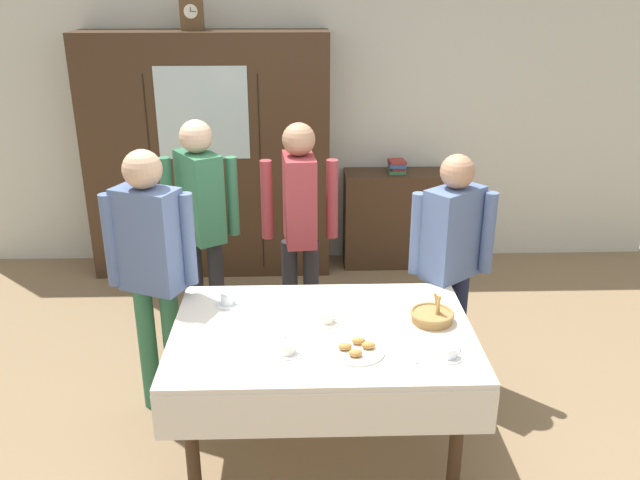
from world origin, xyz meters
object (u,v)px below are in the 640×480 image
Objects in this scene: mantel_clock at (192,15)px; spoon_far_right at (281,336)px; tea_cup_mid_left at (449,353)px; person_near_right_end at (300,216)px; person_by_cabinet at (201,213)px; tea_cup_back_edge at (287,349)px; person_behind_table_left at (151,259)px; tea_cup_far_right at (228,301)px; bookshelf_low at (395,219)px; spoon_near_right at (412,362)px; tea_cup_near_right at (327,319)px; bread_basket at (432,316)px; spoon_mid_right at (364,303)px; person_beside_shelf at (451,251)px; dining_table at (322,349)px; wall_cabinet at (209,157)px; pastry_plate at (357,349)px; book_stack at (397,166)px.

spoon_far_right is at bearing -74.18° from mantel_clock.
tea_cup_mid_left is 0.08× the size of person_near_right_end.
person_by_cabinet is (-0.68, 0.06, 0.01)m from person_near_right_end.
person_behind_table_left reaches higher than tea_cup_back_edge.
tea_cup_mid_left is 1.29m from tea_cup_far_right.
tea_cup_far_right is 0.98m from person_by_cabinet.
tea_cup_mid_left is at bearing -92.74° from bookshelf_low.
mantel_clock is at bearing 115.60° from spoon_near_right.
person_near_right_end is at bearing 40.21° from person_behind_table_left.
tea_cup_near_right is 0.60m from tea_cup_far_right.
bread_basket is 0.45m from spoon_near_right.
spoon_mid_right is 0.08× the size of person_beside_shelf.
spoon_mid_right is at bearing -61.84° from mantel_clock.
bread_basket is at bearing 67.01° from spoon_near_right.
spoon_mid_right reaches higher than dining_table.
person_beside_shelf is (0.40, 1.00, 0.16)m from spoon_near_right.
person_near_right_end is at bearing 123.12° from bread_basket.
spoon_mid_right is at bearing 37.50° from spoon_far_right.
tea_cup_near_right is 1.00× the size of tea_cup_mid_left.
tea_cup_mid_left is at bearing -25.14° from person_behind_table_left.
person_near_right_end is (0.78, -1.39, -0.06)m from wall_cabinet.
person_near_right_end is at bearing 109.69° from spoon_near_right.
bread_basket is 0.15× the size of person_behind_table_left.
mantel_clock is 3.26m from bread_basket.
person_beside_shelf is (1.78, -1.90, -1.29)m from mantel_clock.
person_beside_shelf is at bearing 69.35° from bread_basket.
tea_cup_near_right is 1.00m from person_beside_shelf.
tea_cup_far_right is (-1.28, -2.31, 0.35)m from bookshelf_low.
wall_cabinet is at bearing 132.13° from person_beside_shelf.
person_by_cabinet reaches higher than dining_table.
pastry_plate is at bearing -99.33° from spoon_mid_right.
dining_table is 0.42m from spoon_mid_right.
bookshelf_low is 3.31× the size of pastry_plate.
person_beside_shelf is at bearing 41.99° from tea_cup_back_edge.
wall_cabinet is 16.17× the size of tea_cup_far_right.
tea_cup_near_right is (0.93, -2.49, -0.26)m from wall_cabinet.
tea_cup_near_right is at bearing -68.29° from mantel_clock.
tea_cup_mid_left is (1.58, -2.86, -1.43)m from mantel_clock.
spoon_far_right and spoon_mid_right have the same top height.
person_behind_table_left is (-1.72, -2.17, 0.06)m from book_stack.
bread_basket is at bearing -56.88° from person_near_right_end.
spoon_far_right is at bearing -109.92° from bookshelf_low.
spoon_far_right is 1.26m from person_near_right_end.
tea_cup_mid_left is at bearing -27.69° from tea_cup_far_right.
wall_cabinet is at bearing 116.84° from spoon_mid_right.
mantel_clock reaches higher than tea_cup_mid_left.
person_beside_shelf reaches higher than tea_cup_back_edge.
tea_cup_back_edge is at bearing -158.12° from bread_basket.
bookshelf_low is 2.92m from pastry_plate.
person_near_right_end reaches higher than tea_cup_mid_left.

